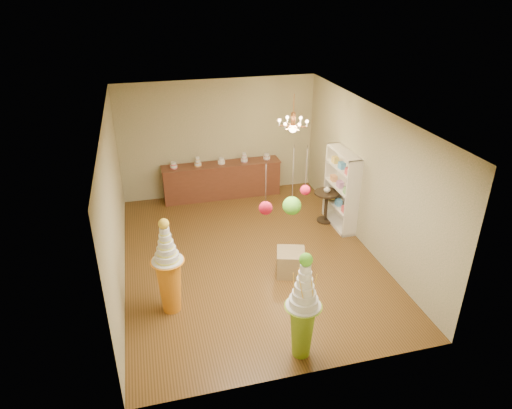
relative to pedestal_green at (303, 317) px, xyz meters
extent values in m
plane|color=#563817|center=(-0.12, 2.85, -0.71)|extent=(6.50, 6.50, 0.00)
plane|color=silver|center=(-0.12, 2.85, 2.29)|extent=(6.50, 6.50, 0.00)
cube|color=tan|center=(-0.12, 6.10, 0.79)|extent=(5.00, 0.04, 3.00)
cube|color=tan|center=(-0.12, -0.40, 0.79)|extent=(5.00, 0.04, 3.00)
cube|color=tan|center=(-2.62, 2.85, 0.79)|extent=(0.04, 6.50, 3.00)
cube|color=tan|center=(2.38, 2.85, 0.79)|extent=(0.04, 6.50, 3.00)
cone|color=#81AA25|center=(0.00, 0.00, -0.26)|extent=(0.41, 0.41, 0.91)
cylinder|color=silver|center=(0.00, 0.00, 0.21)|extent=(0.55, 0.55, 0.03)
cylinder|color=silver|center=(0.00, 0.00, 0.28)|extent=(0.45, 0.45, 0.12)
cylinder|color=silver|center=(0.00, 0.00, 0.40)|extent=(0.37, 0.37, 0.12)
cylinder|color=silver|center=(0.00, 0.00, 0.51)|extent=(0.30, 0.30, 0.12)
cylinder|color=silver|center=(0.00, 0.00, 0.63)|extent=(0.25, 0.25, 0.12)
cylinder|color=silver|center=(0.00, 0.00, 0.74)|extent=(0.20, 0.20, 0.12)
cylinder|color=silver|center=(0.00, 0.00, 0.86)|extent=(0.17, 0.17, 0.12)
sphere|color=#53AE25|center=(0.00, 0.00, 1.00)|extent=(0.19, 0.19, 0.19)
cone|color=orange|center=(-1.81, 1.55, -0.22)|extent=(0.53, 0.53, 0.99)
cylinder|color=silver|center=(-1.81, 1.55, 0.29)|extent=(0.64, 0.64, 0.03)
cylinder|color=silver|center=(-1.81, 1.55, 0.37)|extent=(0.48, 0.48, 0.12)
cylinder|color=silver|center=(-1.81, 1.55, 0.49)|extent=(0.38, 0.38, 0.12)
cylinder|color=silver|center=(-1.81, 1.55, 0.61)|extent=(0.31, 0.31, 0.12)
cylinder|color=silver|center=(-1.81, 1.55, 0.73)|extent=(0.24, 0.24, 0.12)
cylinder|color=silver|center=(-1.81, 1.55, 0.85)|extent=(0.20, 0.20, 0.12)
sphere|color=gold|center=(-1.81, 1.55, 0.98)|extent=(0.17, 0.17, 0.17)
cube|color=#91794F|center=(0.52, 2.07, -0.47)|extent=(0.66, 0.66, 0.48)
cube|color=#592C1C|center=(-0.12, 5.82, -0.26)|extent=(3.00, 0.50, 0.90)
cube|color=#592C1C|center=(-0.12, 5.82, 0.20)|extent=(3.04, 0.54, 0.03)
cylinder|color=silver|center=(-1.32, 5.82, 0.29)|extent=(0.18, 0.18, 0.16)
cylinder|color=silver|center=(-0.72, 5.82, 0.33)|extent=(0.18, 0.18, 0.24)
cylinder|color=silver|center=(-0.12, 5.82, 0.29)|extent=(0.18, 0.18, 0.16)
cylinder|color=silver|center=(0.48, 5.82, 0.33)|extent=(0.18, 0.18, 0.24)
cylinder|color=silver|center=(1.08, 5.82, 0.29)|extent=(0.18, 0.18, 0.16)
cube|color=beige|center=(2.36, 3.65, 0.19)|extent=(0.04, 1.20, 1.80)
cube|color=beige|center=(2.20, 3.65, -0.21)|extent=(0.30, 1.14, 0.03)
cube|color=beige|center=(2.20, 3.65, 0.24)|extent=(0.30, 1.14, 0.03)
cube|color=beige|center=(2.20, 3.65, 0.69)|extent=(0.30, 1.14, 0.03)
cylinder|color=black|center=(1.98, 3.88, -0.69)|extent=(0.44, 0.44, 0.04)
cylinder|color=black|center=(1.98, 3.88, -0.34)|extent=(0.09, 0.09, 0.73)
cylinder|color=black|center=(1.98, 3.88, 0.02)|extent=(0.65, 0.65, 0.04)
imported|color=beige|center=(1.98, 3.88, 0.12)|extent=(0.16, 0.16, 0.16)
cylinder|color=#3B332B|center=(-0.43, 0.55, 1.93)|extent=(0.01, 0.01, 0.71)
sphere|color=#B41229|center=(-0.43, 0.55, 1.58)|extent=(0.19, 0.19, 0.19)
cylinder|color=#3B332B|center=(0.14, 1.05, 1.79)|extent=(0.01, 0.01, 0.99)
sphere|color=#53AE25|center=(0.14, 1.05, 1.30)|extent=(0.29, 0.29, 0.29)
cylinder|color=#3B332B|center=(0.32, 0.99, 1.93)|extent=(0.01, 0.01, 0.72)
sphere|color=#B41229|center=(0.32, 0.99, 1.57)|extent=(0.16, 0.16, 0.16)
cylinder|color=#CC7C48|center=(1.18, 4.13, 2.04)|extent=(0.02, 0.02, 0.50)
cylinder|color=#CC7C48|center=(1.18, 4.13, 1.74)|extent=(0.10, 0.10, 0.30)
sphere|color=#FFBE8C|center=(1.18, 4.13, 1.54)|extent=(0.18, 0.18, 0.18)
camera|label=1|loc=(-1.98, -4.91, 4.46)|focal=32.00mm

